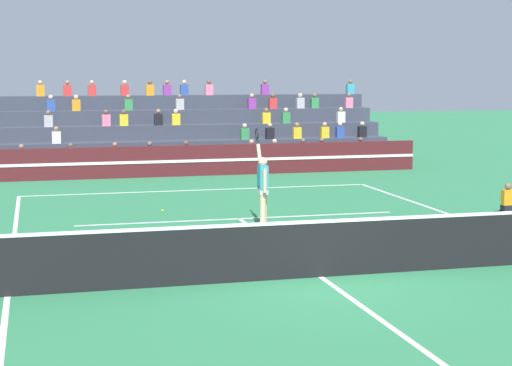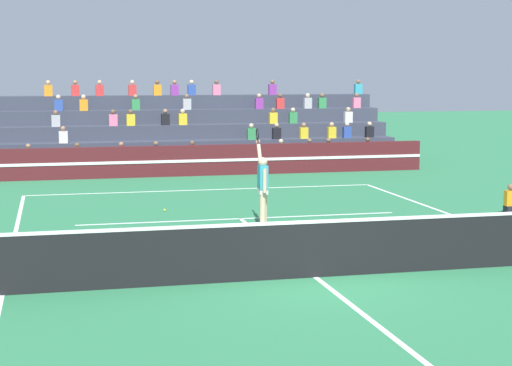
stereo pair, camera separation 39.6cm
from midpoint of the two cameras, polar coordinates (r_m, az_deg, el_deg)
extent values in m
plane|color=#2D7A4C|center=(15.71, 4.72, -6.29)|extent=(120.00, 120.00, 0.00)
cube|color=white|center=(27.08, -3.11, -0.46)|extent=(11.00, 0.10, 0.01)
cube|color=white|center=(14.99, -15.88, -7.21)|extent=(0.10, 23.80, 0.01)
cube|color=white|center=(21.78, -0.54, -2.39)|extent=(8.25, 0.10, 0.01)
cube|color=white|center=(15.71, 4.72, -6.27)|extent=(0.10, 12.85, 0.01)
cube|color=black|center=(15.60, 4.73, -4.50)|extent=(11.90, 0.02, 1.00)
cube|color=white|center=(15.50, 4.76, -2.59)|extent=(11.90, 0.04, 0.06)
cube|color=#51191E|center=(30.70, -4.38, 1.49)|extent=(18.00, 0.24, 1.10)
cube|color=white|center=(30.57, -4.34, 1.46)|extent=(18.00, 0.02, 0.10)
cube|color=#383D4C|center=(31.98, -4.73, 1.23)|extent=(17.50, 0.95, 0.55)
cube|color=black|center=(33.66, 7.78, 2.34)|extent=(0.32, 0.22, 0.44)
sphere|color=brown|center=(33.63, 7.79, 2.88)|extent=(0.18, 0.18, 0.18)
cube|color=#338C4C|center=(32.56, 2.02, 2.24)|extent=(0.32, 0.22, 0.44)
sphere|color=beige|center=(32.53, 2.03, 2.80)|extent=(0.18, 0.18, 0.18)
cube|color=#2D4CA5|center=(32.88, 3.93, 2.27)|extent=(0.32, 0.22, 0.44)
sphere|color=brown|center=(32.85, 3.93, 2.83)|extent=(0.18, 0.18, 0.18)
cube|color=pink|center=(32.33, 0.48, 2.20)|extent=(0.32, 0.22, 0.44)
sphere|color=tan|center=(32.31, 0.48, 2.77)|extent=(0.18, 0.18, 0.18)
cube|color=red|center=(31.51, -8.61, 1.98)|extent=(0.32, 0.22, 0.44)
sphere|color=#9E7051|center=(31.48, -8.62, 2.56)|extent=(0.18, 0.18, 0.18)
cube|color=silver|center=(31.42, -11.47, 1.90)|extent=(0.32, 0.22, 0.44)
sphere|color=brown|center=(31.39, -11.49, 2.48)|extent=(0.18, 0.18, 0.18)
cube|color=#2D4CA5|center=(31.64, -6.32, 2.04)|extent=(0.32, 0.22, 0.44)
sphere|color=brown|center=(31.61, -6.33, 2.62)|extent=(0.18, 0.18, 0.18)
cube|color=pink|center=(31.83, -3.91, 2.10)|extent=(0.32, 0.22, 0.44)
sphere|color=brown|center=(31.80, -3.92, 2.68)|extent=(0.18, 0.18, 0.18)
cube|color=black|center=(33.11, 5.19, 2.30)|extent=(0.32, 0.22, 0.44)
sphere|color=brown|center=(33.09, 5.20, 2.85)|extent=(0.18, 0.18, 0.18)
cube|color=teal|center=(31.41, -14.58, 1.81)|extent=(0.32, 0.22, 0.44)
sphere|color=#9E7051|center=(31.38, -14.60, 2.39)|extent=(0.18, 0.18, 0.18)
cube|color=#383D4C|center=(32.88, -4.99, 1.88)|extent=(17.50, 0.95, 1.10)
cube|color=yellow|center=(33.76, 3.54, 3.35)|extent=(0.32, 0.22, 0.44)
sphere|color=#9E7051|center=(33.73, 3.54, 3.89)|extent=(0.18, 0.18, 0.18)
cube|color=black|center=(34.65, 7.90, 3.40)|extent=(0.32, 0.22, 0.44)
sphere|color=beige|center=(34.63, 7.90, 3.92)|extent=(0.18, 0.18, 0.18)
cube|color=black|center=(33.45, 1.72, 3.32)|extent=(0.32, 0.22, 0.44)
sphere|color=tan|center=(33.43, 1.72, 3.87)|extent=(0.18, 0.18, 0.18)
cube|color=#2D4CA5|center=(34.32, 6.42, 3.38)|extent=(0.32, 0.22, 0.44)
sphere|color=beige|center=(34.30, 6.43, 3.91)|extent=(0.18, 0.18, 0.18)
cube|color=silver|center=(32.31, -12.38, 3.00)|extent=(0.32, 0.22, 0.44)
sphere|color=#9E7051|center=(32.28, -12.40, 3.57)|extent=(0.18, 0.18, 0.18)
cube|color=#338C4C|center=(33.20, 0.03, 3.29)|extent=(0.32, 0.22, 0.44)
sphere|color=beige|center=(33.18, 0.03, 3.84)|extent=(0.18, 0.18, 0.18)
cube|color=yellow|center=(34.11, 5.40, 3.37)|extent=(0.32, 0.22, 0.44)
sphere|color=tan|center=(34.09, 5.40, 3.91)|extent=(0.18, 0.18, 0.18)
cube|color=#383D4C|center=(33.80, -5.23, 2.49)|extent=(17.50, 0.95, 1.65)
cube|color=#B2B2B7|center=(33.21, -12.87, 4.06)|extent=(0.32, 0.22, 0.44)
sphere|color=brown|center=(33.20, -12.89, 4.61)|extent=(0.18, 0.18, 0.18)
cube|color=silver|center=(35.31, 6.49, 4.39)|extent=(0.32, 0.22, 0.44)
sphere|color=tan|center=(35.29, 6.49, 4.91)|extent=(0.18, 0.18, 0.18)
cube|color=yellow|center=(33.36, -8.02, 4.19)|extent=(0.32, 0.22, 0.44)
sphere|color=brown|center=(33.34, -8.03, 4.74)|extent=(0.18, 0.18, 0.18)
cube|color=#338C4C|center=(34.58, 2.81, 4.36)|extent=(0.32, 0.22, 0.44)
sphere|color=beige|center=(34.56, 2.81, 4.89)|extent=(0.18, 0.18, 0.18)
cube|color=yellow|center=(33.61, -4.57, 4.26)|extent=(0.32, 0.22, 0.44)
sphere|color=beige|center=(33.59, -4.58, 4.80)|extent=(0.18, 0.18, 0.18)
cube|color=yellow|center=(34.36, 1.48, 4.35)|extent=(0.32, 0.22, 0.44)
sphere|color=brown|center=(34.34, 1.49, 4.88)|extent=(0.18, 0.18, 0.18)
cube|color=black|center=(33.51, -5.73, 4.24)|extent=(0.32, 0.22, 0.44)
sphere|color=#9E7051|center=(33.50, -5.73, 4.78)|extent=(0.18, 0.18, 0.18)
cube|color=pink|center=(33.30, -9.16, 4.16)|extent=(0.32, 0.22, 0.44)
sphere|color=brown|center=(33.29, -9.17, 4.71)|extent=(0.18, 0.18, 0.18)
cube|color=#383D4C|center=(34.71, -5.46, 3.08)|extent=(17.50, 0.95, 2.20)
cube|color=pink|center=(36.41, 7.02, 5.34)|extent=(0.32, 0.22, 0.44)
sphere|color=brown|center=(36.40, 7.03, 5.84)|extent=(0.18, 0.18, 0.18)
cube|color=red|center=(35.39, 1.94, 5.33)|extent=(0.32, 0.22, 0.44)
sphere|color=brown|center=(35.38, 1.94, 5.85)|extent=(0.18, 0.18, 0.18)
cube|color=orange|center=(34.16, -11.09, 5.12)|extent=(0.32, 0.22, 0.44)
sphere|color=beige|center=(34.15, -11.11, 5.66)|extent=(0.18, 0.18, 0.18)
cube|color=#B2B2B7|center=(35.72, 3.78, 5.34)|extent=(0.32, 0.22, 0.44)
sphere|color=beige|center=(35.71, 3.78, 5.85)|extent=(0.18, 0.18, 0.18)
cube|color=#338C4C|center=(35.91, 4.74, 5.34)|extent=(0.32, 0.22, 0.44)
sphere|color=brown|center=(35.90, 4.75, 5.85)|extent=(0.18, 0.18, 0.18)
cube|color=#B2B2B7|center=(34.57, -4.30, 5.26)|extent=(0.32, 0.22, 0.44)
sphere|color=brown|center=(34.56, -4.31, 5.79)|extent=(0.18, 0.18, 0.18)
cube|color=#2D4CA5|center=(34.14, -12.71, 5.07)|extent=(0.32, 0.22, 0.44)
sphere|color=beige|center=(34.13, -12.72, 5.61)|extent=(0.18, 0.18, 0.18)
cube|color=purple|center=(35.17, 0.53, 5.32)|extent=(0.32, 0.22, 0.44)
sphere|color=tan|center=(35.16, 0.53, 5.84)|extent=(0.18, 0.18, 0.18)
cube|color=#338C4C|center=(34.31, -7.70, 5.20)|extent=(0.32, 0.22, 0.44)
sphere|color=#9E7051|center=(34.30, -7.71, 5.73)|extent=(0.18, 0.18, 0.18)
cube|color=#383D4C|center=(35.63, -5.67, 3.63)|extent=(17.50, 0.95, 2.75)
cube|color=orange|center=(35.34, -6.27, 6.18)|extent=(0.32, 0.22, 0.44)
sphere|color=brown|center=(35.34, -6.28, 6.70)|extent=(0.18, 0.18, 0.18)
cube|color=purple|center=(35.44, -5.13, 6.20)|extent=(0.32, 0.22, 0.44)
sphere|color=#9E7051|center=(35.43, -5.13, 6.71)|extent=(0.18, 0.18, 0.18)
cube|color=#2D4CA5|center=(35.55, -3.99, 6.21)|extent=(0.32, 0.22, 0.44)
sphere|color=beige|center=(35.54, -4.00, 6.73)|extent=(0.18, 0.18, 0.18)
cube|color=orange|center=(35.07, -13.36, 6.01)|extent=(0.32, 0.22, 0.44)
sphere|color=tan|center=(35.06, -13.38, 6.54)|extent=(0.18, 0.18, 0.18)
cube|color=purple|center=(36.27, 1.42, 6.25)|extent=(0.32, 0.22, 0.44)
sphere|color=brown|center=(36.27, 1.42, 6.76)|extent=(0.18, 0.18, 0.18)
cube|color=pink|center=(35.73, -2.33, 6.23)|extent=(0.32, 0.22, 0.44)
sphere|color=brown|center=(35.73, -2.34, 6.74)|extent=(0.18, 0.18, 0.18)
cube|color=red|center=(35.23, -7.93, 6.15)|extent=(0.32, 0.22, 0.44)
sphere|color=beige|center=(35.23, -7.93, 6.67)|extent=(0.18, 0.18, 0.18)
cube|color=red|center=(35.13, -10.06, 6.10)|extent=(0.32, 0.22, 0.44)
sphere|color=tan|center=(35.13, -10.07, 6.62)|extent=(0.18, 0.18, 0.18)
cube|color=red|center=(35.09, -11.64, 6.06)|extent=(0.32, 0.22, 0.44)
sphere|color=#9E7051|center=(35.08, -11.65, 6.58)|extent=(0.18, 0.18, 0.18)
cube|color=teal|center=(37.43, 7.13, 6.23)|extent=(0.32, 0.22, 0.44)
sphere|color=brown|center=(37.43, 7.14, 6.72)|extent=(0.18, 0.18, 0.18)
cube|color=black|center=(23.19, 17.04, -1.97)|extent=(0.28, 0.36, 0.12)
cube|color=black|center=(23.17, 17.05, -1.68)|extent=(0.28, 0.24, 0.18)
cube|color=orange|center=(23.13, 17.08, -0.97)|extent=(0.30, 0.18, 0.40)
sphere|color=brown|center=(23.09, 17.11, -0.26)|extent=(0.17, 0.17, 0.17)
cylinder|color=beige|center=(20.26, 1.01, -1.85)|extent=(0.14, 0.14, 0.90)
cylinder|color=beige|center=(20.49, 1.11, -1.75)|extent=(0.14, 0.14, 0.90)
cube|color=white|center=(20.29, 1.01, -0.44)|extent=(0.22, 0.33, 0.20)
cube|color=teal|center=(20.25, 1.02, 0.40)|extent=(0.22, 0.37, 0.56)
sphere|color=beige|center=(20.21, 1.02, 1.41)|extent=(0.22, 0.22, 0.22)
cube|color=white|center=(20.33, 0.90, -2.98)|extent=(0.27, 0.13, 0.09)
cube|color=white|center=(20.55, 1.00, -2.86)|extent=(0.27, 0.13, 0.09)
cylinder|color=beige|center=(20.03, 1.15, 0.15)|extent=(0.09, 0.09, 0.56)
cylinder|color=beige|center=(20.57, 0.81, 1.84)|extent=(0.11, 0.40, 0.55)
cylinder|color=black|center=(20.76, 0.69, 2.82)|extent=(0.04, 0.15, 0.20)
torus|color=black|center=(20.84, 0.64, 3.25)|extent=(0.05, 0.43, 0.43)
sphere|color=#C6DB33|center=(23.02, -5.63, -1.81)|extent=(0.07, 0.07, 0.07)
camera|label=1|loc=(0.20, -89.44, 0.07)|focal=60.00mm
camera|label=2|loc=(0.20, 90.56, -0.07)|focal=60.00mm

